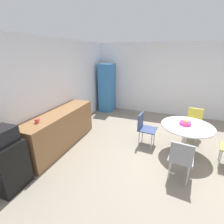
# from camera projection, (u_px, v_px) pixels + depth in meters

# --- Properties ---
(ground_plane) EXTENTS (6.00, 6.00, 0.00)m
(ground_plane) POSITION_uv_depth(u_px,v_px,m) (170.00, 159.00, 3.67)
(ground_plane) COLOR gray
(wall_back) EXTENTS (6.00, 0.10, 2.60)m
(wall_back) POSITION_uv_depth(u_px,v_px,m) (54.00, 92.00, 4.20)
(wall_back) COLOR silver
(wall_back) RESTS_ON ground_plane
(wall_side_right) EXTENTS (0.10, 6.00, 2.60)m
(wall_side_right) POSITION_uv_depth(u_px,v_px,m) (177.00, 81.00, 5.86)
(wall_side_right) COLOR silver
(wall_side_right) RESTS_ON ground_plane
(counter_block) EXTENTS (2.24, 0.60, 0.90)m
(counter_block) POSITION_uv_depth(u_px,v_px,m) (60.00, 129.00, 4.08)
(counter_block) COLOR brown
(counter_block) RESTS_ON ground_plane
(mini_fridge) EXTENTS (0.54, 0.54, 0.86)m
(mini_fridge) POSITION_uv_depth(u_px,v_px,m) (6.00, 166.00, 2.79)
(mini_fridge) COLOR black
(mini_fridge) RESTS_ON ground_plane
(locker_cabinet) EXTENTS (0.60, 0.50, 1.85)m
(locker_cabinet) POSITION_uv_depth(u_px,v_px,m) (107.00, 88.00, 6.43)
(locker_cabinet) COLOR #3372B2
(locker_cabinet) RESTS_ON ground_plane
(round_table) EXTENTS (1.12, 1.12, 0.73)m
(round_table) POSITION_uv_depth(u_px,v_px,m) (186.00, 131.00, 3.66)
(round_table) COLOR silver
(round_table) RESTS_ON ground_plane
(chair_navy) EXTENTS (0.46, 0.46, 0.83)m
(chair_navy) POSITION_uv_depth(u_px,v_px,m) (144.00, 126.00, 4.10)
(chair_navy) COLOR silver
(chair_navy) RESTS_ON ground_plane
(chair_gray) EXTENTS (0.47, 0.47, 0.83)m
(chair_gray) POSITION_uv_depth(u_px,v_px,m) (181.00, 157.00, 2.88)
(chair_gray) COLOR silver
(chair_gray) RESTS_ON ground_plane
(chair_yellow) EXTENTS (0.51, 0.51, 0.83)m
(chair_yellow) POSITION_uv_depth(u_px,v_px,m) (194.00, 120.00, 4.44)
(chair_yellow) COLOR silver
(chair_yellow) RESTS_ON ground_plane
(fruit_bowl) EXTENTS (0.25, 0.25, 0.11)m
(fruit_bowl) POSITION_uv_depth(u_px,v_px,m) (185.00, 123.00, 3.63)
(fruit_bowl) COLOR #D8338C
(fruit_bowl) RESTS_ON round_table
(mug_white) EXTENTS (0.13, 0.08, 0.09)m
(mug_white) POSITION_uv_depth(u_px,v_px,m) (37.00, 121.00, 3.30)
(mug_white) COLOR #D84C4C
(mug_white) RESTS_ON counter_block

